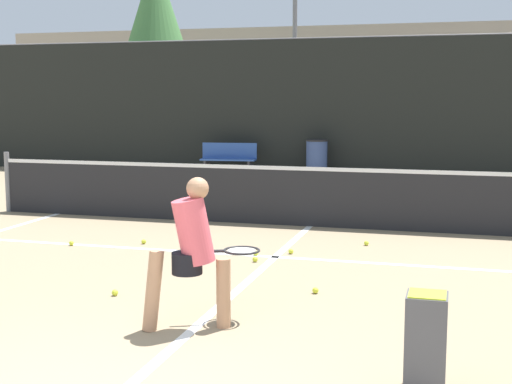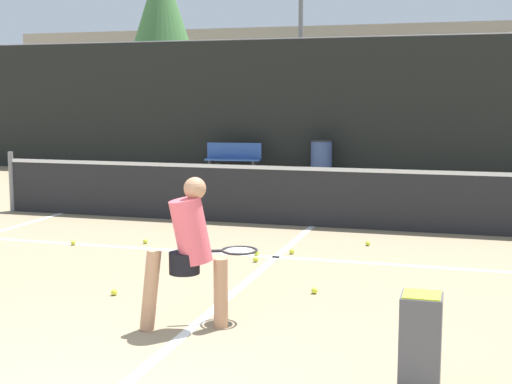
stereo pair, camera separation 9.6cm
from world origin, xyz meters
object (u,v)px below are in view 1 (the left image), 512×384
at_px(trash_bin, 317,159).
at_px(parked_car, 462,150).
at_px(player_practicing, 193,247).
at_px(courtside_bench, 229,159).
at_px(ball_hopper, 426,341).

height_order(trash_bin, parked_car, parked_car).
distance_m(player_practicing, courtside_bench, 12.12).
height_order(player_practicing, trash_bin, player_practicing).
bearing_deg(parked_car, trash_bin, -140.75).
bearing_deg(player_practicing, trash_bin, 72.09).
relative_size(courtside_bench, parked_car, 0.32).
bearing_deg(ball_hopper, parked_car, 88.75).
xyz_separation_m(trash_bin, parked_car, (3.54, 2.89, 0.10)).
relative_size(ball_hopper, courtside_bench, 0.49).
distance_m(courtside_bench, parked_car, 6.58).
relative_size(ball_hopper, parked_car, 0.15).
bearing_deg(player_practicing, parked_car, 57.34).
bearing_deg(parked_car, courtside_bench, -151.71).
height_order(ball_hopper, trash_bin, trash_bin).
relative_size(player_practicing, trash_bin, 1.40).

